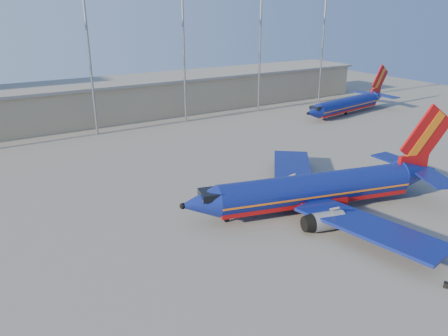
{
  "coord_description": "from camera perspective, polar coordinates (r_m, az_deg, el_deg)",
  "views": [
    {
      "loc": [
        -28.14,
        -39.44,
        24.06
      ],
      "look_at": [
        0.56,
        6.69,
        4.0
      ],
      "focal_mm": 35.0,
      "sensor_mm": 36.0,
      "label": 1
    }
  ],
  "objects": [
    {
      "name": "aircraft_main",
      "position": [
        56.06,
        12.52,
        -2.68
      ],
      "size": [
        36.21,
        34.39,
        12.48
      ],
      "rotation": [
        0.0,
        0.0,
        -0.25
      ],
      "color": "navy",
      "rests_on": "ground"
    },
    {
      "name": "aircraft_second",
      "position": [
        109.04,
        15.96,
        8.06
      ],
      "size": [
        31.37,
        12.13,
        10.67
      ],
      "rotation": [
        0.0,
        0.0,
        0.16
      ],
      "color": "navy",
      "rests_on": "ground"
    },
    {
      "name": "light_mast_row",
      "position": [
        91.87,
        -11.09,
        15.85
      ],
      "size": [
        101.6,
        1.6,
        28.65
      ],
      "color": "gray",
      "rests_on": "ground"
    },
    {
      "name": "terminal_building",
      "position": [
        106.48,
        -10.47,
        9.25
      ],
      "size": [
        122.0,
        16.0,
        8.5
      ],
      "color": "gray",
      "rests_on": "ground"
    },
    {
      "name": "ground",
      "position": [
        54.09,
        3.26,
        -6.18
      ],
      "size": [
        220.0,
        220.0,
        0.0
      ],
      "primitive_type": "plane",
      "color": "slate",
      "rests_on": "ground"
    }
  ]
}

